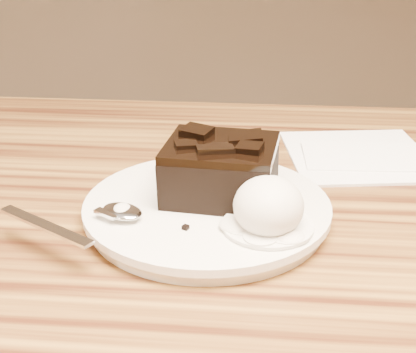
# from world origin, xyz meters

# --- Properties ---
(plate) EXTENTS (0.23, 0.23, 0.02)m
(plate) POSITION_xyz_m (-0.04, 0.04, 0.76)
(plate) COLOR white
(plate) RESTS_ON dining_table
(brownie) EXTENTS (0.11, 0.10, 0.05)m
(brownie) POSITION_xyz_m (-0.03, 0.06, 0.79)
(brownie) COLOR black
(brownie) RESTS_ON plate
(ice_cream_scoop) EXTENTS (0.06, 0.06, 0.05)m
(ice_cream_scoop) POSITION_xyz_m (0.02, 0.00, 0.79)
(ice_cream_scoop) COLOR white
(ice_cream_scoop) RESTS_ON plate
(melt_puddle) EXTENTS (0.08, 0.08, 0.00)m
(melt_puddle) POSITION_xyz_m (0.02, 0.00, 0.77)
(melt_puddle) COLOR white
(melt_puddle) RESTS_ON plate
(spoon) EXTENTS (0.15, 0.11, 0.01)m
(spoon) POSITION_xyz_m (-0.11, 0.01, 0.77)
(spoon) COLOR silver
(spoon) RESTS_ON plate
(napkin) EXTENTS (0.18, 0.18, 0.01)m
(napkin) POSITION_xyz_m (0.12, 0.21, 0.75)
(napkin) COLOR white
(napkin) RESTS_ON dining_table
(crumb_a) EXTENTS (0.01, 0.01, 0.00)m
(crumb_a) POSITION_xyz_m (-0.04, 0.04, 0.77)
(crumb_a) COLOR black
(crumb_a) RESTS_ON plate
(crumb_b) EXTENTS (0.01, 0.01, 0.00)m
(crumb_b) POSITION_xyz_m (-0.01, -0.01, 0.77)
(crumb_b) COLOR black
(crumb_b) RESTS_ON plate
(crumb_c) EXTENTS (0.01, 0.01, 0.00)m
(crumb_c) POSITION_xyz_m (0.01, -0.01, 0.77)
(crumb_c) COLOR black
(crumb_c) RESTS_ON plate
(crumb_d) EXTENTS (0.01, 0.01, 0.00)m
(crumb_d) POSITION_xyz_m (-0.05, -0.01, 0.77)
(crumb_d) COLOR black
(crumb_d) RESTS_ON plate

